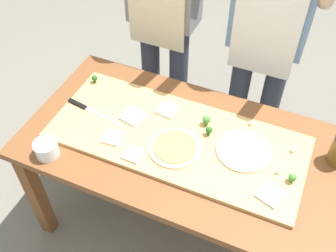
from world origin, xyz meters
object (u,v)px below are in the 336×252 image
Objects in this scene: broccoli_floret_front_left at (292,178)px; broccoli_floret_back_left at (209,130)px; pizza_slice_center at (133,116)px; cheese_crumble_c at (251,123)px; prep_table at (181,155)px; pizza_slice_near_left at (271,195)px; cook_left at (163,6)px; pizza_slice_near_right at (112,138)px; broccoli_floret_back_mid at (206,120)px; pizza_slice_far_left at (133,154)px; cheese_crumble_b at (293,150)px; flour_cup at (47,149)px; pizza_whole_pesto_green at (175,147)px; cook_right at (268,30)px; chefs_knife at (87,108)px; pizza_whole_white_garlic at (244,150)px; broccoli_floret_center_right at (94,78)px; pizza_slice_far_right at (167,110)px; cheese_crumble_a at (278,172)px.

broccoli_floret_back_left reaches higher than broccoli_floret_front_left.
pizza_slice_center is 0.58m from cheese_crumble_c.
cheese_crumble_c reaches higher than prep_table.
cook_left is at bearing 135.91° from pizza_slice_near_left.
cheese_crumble_c is 0.86m from cook_left.
broccoli_floret_back_mid is at bearing 35.26° from pizza_slice_near_right.
cheese_crumble_c is (0.27, 0.22, 0.13)m from prep_table.
pizza_slice_far_left is 0.73m from cheese_crumble_b.
flour_cup is at bearing -141.56° from pizza_slice_near_right.
pizza_whole_pesto_green is 0.15× the size of cook_left.
cook_left is at bearing 130.40° from broccoli_floret_back_mid.
flour_cup is at bearing -126.04° from cook_right.
pizza_slice_center is 2.25× the size of broccoli_floret_front_left.
pizza_slice_near_left is at bearing -13.48° from pizza_slice_center.
pizza_whole_white_garlic is (0.81, 0.05, 0.00)m from chefs_knife.
broccoli_floret_center_right reaches higher than chefs_knife.
cheese_crumble_b reaches higher than pizza_slice_center.
flour_cup is at bearing -169.96° from pizza_slice_near_left.
pizza_slice_center is 0.39m from broccoli_floret_back_left.
pizza_slice_far_left is at bearing -154.66° from cheese_crumble_b.
chefs_knife is 0.99m from pizza_slice_near_left.
broccoli_floret_center_right is (-0.07, 0.19, 0.02)m from chefs_knife.
pizza_whole_white_garlic is at bearing 3.47° from chefs_knife.
pizza_whole_pesto_green is 0.89m from cook_left.
broccoli_floret_center_right is at bearing 162.49° from pizza_slice_near_left.
pizza_whole_white_garlic is 0.19m from broccoli_floret_back_left.
cook_right is at bearing 54.30° from pizza_slice_center.
pizza_slice_far_right is 6.64× the size of cheese_crumble_a.
flour_cup is (-0.40, -0.46, 0.01)m from pizza_slice_far_right.
cook_right reaches higher than broccoli_floret_back_left.
cheese_crumble_b reaches higher than pizza_slice_far_right.
chefs_knife and pizza_whole_white_garlic have the same top height.
chefs_knife is 0.61m from broccoli_floret_back_mid.
broccoli_floret_back_mid is 0.03× the size of cook_left.
broccoli_floret_center_right is at bearing 177.06° from cheese_crumble_b.
prep_table is 0.64m from flour_cup.
cook_left reaches higher than broccoli_floret_center_right.
cheese_crumble_b reaches higher than pizza_slice_near_right.
pizza_slice_far_left is (-0.45, -0.22, -0.00)m from pizza_whole_white_garlic.
cheese_crumble_c is (-0.19, 0.36, 0.00)m from pizza_slice_near_left.
flour_cup is (0.05, -0.51, -0.01)m from broccoli_floret_center_right.
chefs_knife is 3.20× the size of pizza_slice_near_left.
pizza_whole_pesto_green is 2.62× the size of pizza_slice_far_right.
broccoli_floret_front_left is (0.66, -0.18, 0.02)m from pizza_slice_far_right.
pizza_slice_center is (-0.11, 0.22, 0.00)m from pizza_slice_far_left.
cheese_crumble_c is at bearing 18.64° from pizza_slice_center.
broccoli_floret_center_right is at bearing 168.59° from broccoli_floret_front_left.
cheese_crumble_c is 0.53m from cook_right.
cook_right reaches higher than pizza_whole_pesto_green.
cook_left is at bearing 140.49° from cheese_crumble_a.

